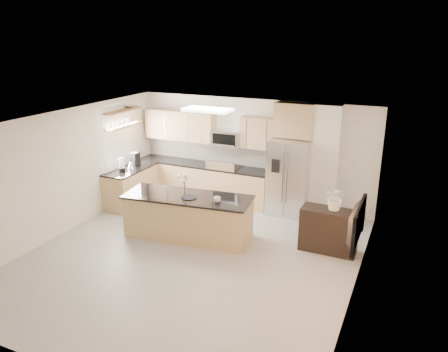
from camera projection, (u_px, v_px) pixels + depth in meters
The scene contains 27 objects.
floor at pixel (190, 258), 8.33m from camera, with size 6.50×6.50×0.00m, color #AFADA7.
ceiling at pixel (187, 123), 7.52m from camera, with size 6.00×6.50×0.02m, color white.
wall_back at pixel (253, 152), 10.73m from camera, with size 6.00×0.02×2.60m, color white.
wall_front at pixel (55, 282), 5.11m from camera, with size 6.00×0.02×2.60m, color white.
wall_left at pixel (63, 173), 9.10m from camera, with size 0.02×6.50×2.60m, color white.
wall_right at pixel (359, 222), 6.74m from camera, with size 0.02×6.50×2.60m, color white.
back_counter at pixel (203, 181), 11.20m from camera, with size 3.55×0.66×1.44m.
left_counter at pixel (131, 186), 10.84m from camera, with size 0.66×1.50×0.92m.
range at pixel (225, 184), 10.94m from camera, with size 0.76×0.64×1.14m.
upper_cabinets at pixel (202, 127), 10.94m from camera, with size 3.50×0.33×0.75m.
microwave at pixel (227, 138), 10.69m from camera, with size 0.76×0.40×0.40m.
refrigerator at pixel (289, 177), 10.12m from camera, with size 0.92×0.78×1.78m.
partition_column at pixel (325, 162), 9.89m from camera, with size 0.60×0.30×2.60m, color white.
window at pixel (118, 138), 10.59m from camera, with size 0.04×1.15×1.65m.
shelf_lower at pixel (124, 126), 10.53m from camera, with size 0.30×1.20×0.04m, color brown.
shelf_upper at pixel (122, 110), 10.41m from camera, with size 0.30×1.20×0.04m, color brown.
ceiling_fixture at pixel (208, 110), 9.07m from camera, with size 1.00×0.50×0.06m, color white.
island at pixel (188, 216), 9.06m from camera, with size 2.72×1.26×1.33m.
credenza at pixel (329, 230), 8.47m from camera, with size 1.08×0.46×0.87m, color black.
cup at pixel (217, 199), 8.58m from camera, with size 0.14×0.14×0.11m, color white.
platter at pixel (189, 197), 8.82m from camera, with size 0.32×0.32×0.02m, color black.
blender at pixel (122, 166), 10.38m from camera, with size 0.15×0.15×0.35m.
kettle at pixel (131, 165), 10.62m from camera, with size 0.20×0.20×0.25m.
coffee_maker at pixel (135, 160), 10.86m from camera, with size 0.18×0.22×0.34m.
bowl at pixel (130, 106), 10.66m from camera, with size 0.41×0.41×0.10m, color silver.
flower_vase at pixel (337, 192), 8.21m from camera, with size 0.65×0.56×0.72m, color white.
television at pixel (351, 223), 6.59m from camera, with size 1.08×0.14×0.62m, color black.
Camera 1 is at (3.66, -6.49, 4.08)m, focal length 35.00 mm.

